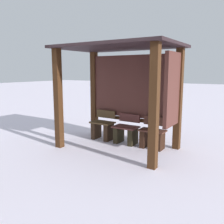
% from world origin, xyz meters
% --- Properties ---
extents(ground_plane, '(60.00, 60.00, 0.00)m').
position_xyz_m(ground_plane, '(0.00, 0.00, 0.00)').
color(ground_plane, white).
extents(bus_shelter, '(2.69, 1.72, 2.33)m').
position_xyz_m(bus_shelter, '(0.13, 0.25, 1.62)').
color(bus_shelter, '#402512').
rests_on(bus_shelter, ground).
extents(bench_left_inside, '(0.60, 0.37, 0.75)m').
position_xyz_m(bench_left_inside, '(-0.70, 0.40, 0.30)').
color(bench_left_inside, brown).
rests_on(bench_left_inside, ground).
extents(bench_center_inside, '(0.60, 0.41, 0.71)m').
position_xyz_m(bench_center_inside, '(0.00, 0.40, 0.28)').
color(bench_center_inside, '#552B27').
rests_on(bench_center_inside, ground).
extents(bench_right_inside, '(0.60, 0.35, 0.72)m').
position_xyz_m(bench_right_inside, '(0.70, 0.40, 0.29)').
color(bench_right_inside, '#4E2B20').
rests_on(bench_right_inside, ground).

